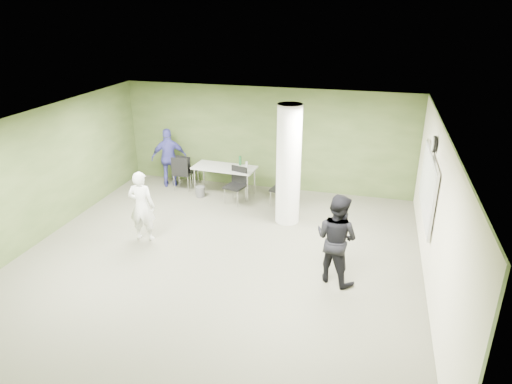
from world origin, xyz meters
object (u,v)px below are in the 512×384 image
(chair_back_left, at_px, (186,168))
(man_black, at_px, (336,239))
(man_blue, at_px, (169,158))
(woman_white, at_px, (142,206))
(folding_table, at_px, (225,169))

(chair_back_left, distance_m, man_black, 5.84)
(man_black, bearing_deg, chair_back_left, -12.48)
(man_black, distance_m, man_blue, 6.17)
(man_black, bearing_deg, woman_white, 19.50)
(folding_table, xyz_separation_m, man_blue, (-1.71, 0.22, 0.09))
(chair_back_left, bearing_deg, man_black, 151.44)
(folding_table, xyz_separation_m, chair_back_left, (-1.24, 0.28, -0.19))
(man_black, bearing_deg, folding_table, -19.42)
(woman_white, xyz_separation_m, man_blue, (-0.79, 3.10, 0.04))
(folding_table, relative_size, woman_white, 1.08)
(folding_table, xyz_separation_m, man_black, (3.27, -3.42, 0.12))
(chair_back_left, bearing_deg, woman_white, 106.65)
(folding_table, bearing_deg, chair_back_left, 171.22)
(chair_back_left, relative_size, man_black, 0.54)
(folding_table, bearing_deg, woman_white, -103.80)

